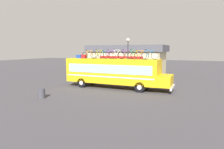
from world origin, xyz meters
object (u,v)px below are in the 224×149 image
object	(u,v)px
rooftop_bicycle_9	(149,55)
rooftop_bicycle_4	(111,55)
luggage_bag_2	(84,56)
rooftop_bicycle_1	(89,55)
rooftop_bicycle_6	(126,55)
bus	(114,71)
rooftop_bicycle_8	(139,55)
rooftop_bicycle_3	(105,55)
rooftop_bicycle_7	(133,55)
rooftop_bicycle_5	(117,55)
trash_bin	(42,93)
street_lamp	(128,53)
rooftop_bicycle_2	(99,55)
luggage_bag_1	(80,56)

from	to	relation	value
rooftop_bicycle_9	rooftop_bicycle_4	bearing A→B (deg)	179.92
luggage_bag_2	rooftop_bicycle_1	world-z (taller)	rooftop_bicycle_1
rooftop_bicycle_4	rooftop_bicycle_6	bearing A→B (deg)	3.98
bus	rooftop_bicycle_8	distance (m)	3.17
bus	rooftop_bicycle_3	size ratio (longest dim) A/B	6.24
rooftop_bicycle_7	rooftop_bicycle_1	bearing A→B (deg)	-173.87
rooftop_bicycle_7	rooftop_bicycle_9	size ratio (longest dim) A/B	0.94
rooftop_bicycle_5	trash_bin	world-z (taller)	rooftop_bicycle_5
bus	rooftop_bicycle_4	distance (m)	1.69
rooftop_bicycle_4	trash_bin	xyz separation A→B (m)	(-3.17, -6.40, -2.94)
rooftop_bicycle_5	rooftop_bicycle_6	distance (m)	0.91
rooftop_bicycle_1	rooftop_bicycle_9	distance (m)	6.18
rooftop_bicycle_5	rooftop_bicycle_7	distance (m)	1.65
bus	street_lamp	bearing A→B (deg)	92.66
rooftop_bicycle_6	rooftop_bicycle_2	bearing A→B (deg)	176.58
bus	rooftop_bicycle_6	distance (m)	2.01
rooftop_bicycle_3	street_lamp	distance (m)	4.39
luggage_bag_2	rooftop_bicycle_8	xyz separation A→B (m)	(6.03, -0.06, 0.18)
luggage_bag_2	trash_bin	distance (m)	6.60
luggage_bag_1	rooftop_bicycle_7	world-z (taller)	rooftop_bicycle_7
rooftop_bicycle_9	rooftop_bicycle_7	bearing A→B (deg)	179.37
luggage_bag_1	rooftop_bicycle_2	bearing A→B (deg)	11.47
luggage_bag_1	rooftop_bicycle_8	xyz separation A→B (m)	(6.73, -0.33, 0.20)
rooftop_bicycle_5	bus	bearing A→B (deg)	145.26
rooftop_bicycle_7	street_lamp	size ratio (longest dim) A/B	0.32
rooftop_bicycle_7	rooftop_bicycle_8	world-z (taller)	rooftop_bicycle_7
rooftop_bicycle_5	street_lamp	xyz separation A→B (m)	(-0.54, 4.87, 0.14)
bus	luggage_bag_2	world-z (taller)	luggage_bag_2
bus	rooftop_bicycle_2	world-z (taller)	rooftop_bicycle_2
rooftop_bicycle_3	street_lamp	xyz separation A→B (m)	(0.97, 4.28, 0.18)
rooftop_bicycle_5	street_lamp	world-z (taller)	street_lamp
rooftop_bicycle_8	trash_bin	xyz separation A→B (m)	(-6.29, -5.93, -2.94)
bus	rooftop_bicycle_9	distance (m)	3.83
bus	rooftop_bicycle_6	xyz separation A→B (m)	(1.14, 0.16, 1.64)
rooftop_bicycle_7	rooftop_bicycle_2	bearing A→B (deg)	175.84
luggage_bag_1	rooftop_bicycle_4	xyz separation A→B (m)	(3.62, 0.14, 0.21)
rooftop_bicycle_8	street_lamp	size ratio (longest dim) A/B	0.34
rooftop_bicycle_6	street_lamp	world-z (taller)	street_lamp
rooftop_bicycle_4	bus	bearing A→B (deg)	-7.12
rooftop_bicycle_3	rooftop_bicycle_8	distance (m)	3.94
rooftop_bicycle_6	rooftop_bicycle_4	bearing A→B (deg)	-176.02
luggage_bag_2	rooftop_bicycle_8	distance (m)	6.04
rooftop_bicycle_9	street_lamp	bearing A→B (deg)	128.65
bus	trash_bin	size ratio (longest dim) A/B	13.91
rooftop_bicycle_5	rooftop_bicycle_7	bearing A→B (deg)	10.12
rooftop_bicycle_2	trash_bin	size ratio (longest dim) A/B	2.21
rooftop_bicycle_2	rooftop_bicycle_5	size ratio (longest dim) A/B	1.01
rooftop_bicycle_8	rooftop_bicycle_7	bearing A→B (deg)	146.90
luggage_bag_1	trash_bin	bearing A→B (deg)	-85.91
rooftop_bicycle_4	rooftop_bicycle_5	xyz separation A→B (m)	(0.75, -0.28, 0.01)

